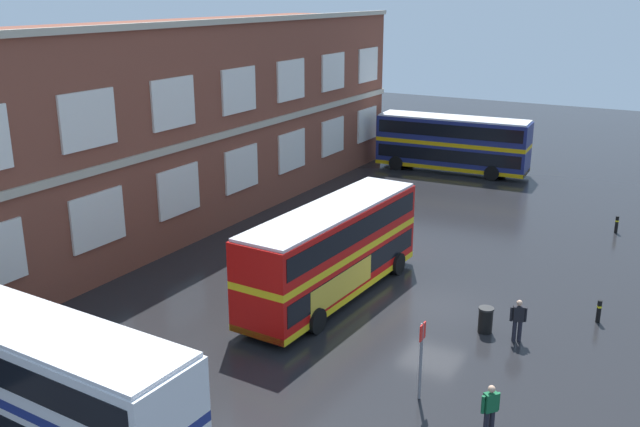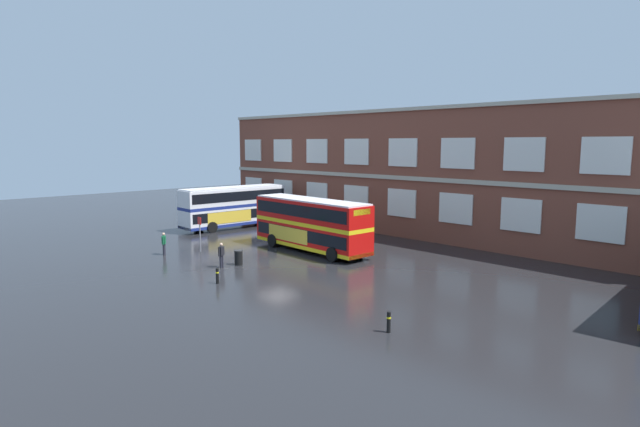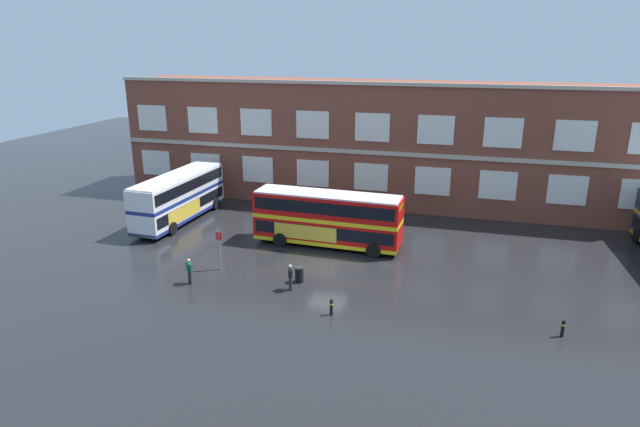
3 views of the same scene
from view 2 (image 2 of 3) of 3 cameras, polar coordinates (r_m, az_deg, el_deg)
name	(u,v)px [view 2 (image 2 of 3)]	position (r m, az deg, el deg)	size (l,w,h in m)	color
ground_plane	(299,258)	(38.28, -2.31, -4.87)	(120.00, 120.00, 0.00)	black
brick_terminal_building	(429,173)	(49.37, 11.87, 4.34)	(48.83, 8.19, 11.42)	brown
double_decker_near	(234,206)	(52.22, -9.43, 0.81)	(3.16, 11.09, 4.07)	silver
double_decker_middle	(311,224)	(40.24, -1.02, -1.13)	(11.10, 3.22, 4.07)	red
waiting_passenger	(164,243)	(40.73, -16.82, -3.10)	(0.55, 0.49, 1.70)	black
second_passenger	(221,254)	(35.66, -10.81, -4.41)	(0.38, 0.62, 1.70)	black
bus_stand_flag	(200,231)	(41.07, -13.10, -1.88)	(0.44, 0.10, 2.70)	slate
station_litter_bin	(238,258)	(36.32, -8.97, -4.82)	(0.60, 0.60, 1.03)	black
safety_bollard_west	(217,276)	(31.81, -11.24, -6.72)	(0.19, 0.19, 0.95)	black
safety_bollard_east	(389,322)	(23.67, 7.58, -11.74)	(0.19, 0.19, 0.95)	black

